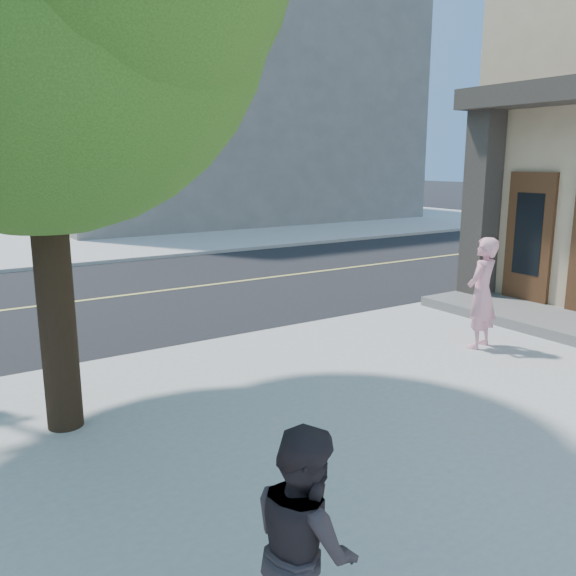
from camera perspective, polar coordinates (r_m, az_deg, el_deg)
sidewalk_ne at (r=33.25m, az=-8.41°, el=6.92°), size 29.00×25.00×0.12m
filler_ne at (r=34.03m, az=-8.36°, el=18.95°), size 18.00×16.00×14.00m
man_on_phone at (r=9.73m, az=18.20°, el=-0.47°), size 0.73×0.58×1.76m
pedestrian at (r=3.70m, az=1.69°, el=-23.66°), size 0.71×0.83×1.48m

